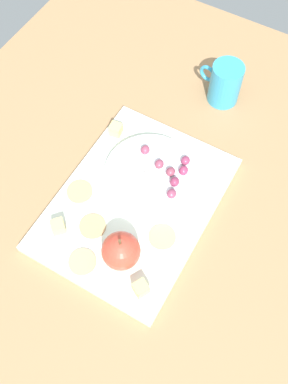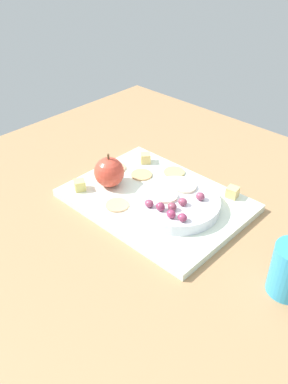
# 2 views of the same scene
# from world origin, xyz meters

# --- Properties ---
(table) EXTENTS (1.12, 0.98, 0.04)m
(table) POSITION_xyz_m (0.00, 0.00, 0.02)
(table) COLOR #9C764F
(table) RESTS_ON ground
(platter) EXTENTS (0.37, 0.28, 0.02)m
(platter) POSITION_xyz_m (-0.02, 0.00, 0.05)
(platter) COLOR silver
(platter) RESTS_ON table
(serving_dish) EXTENTS (0.18, 0.18, 0.02)m
(serving_dish) POSITION_xyz_m (0.03, -0.00, 0.07)
(serving_dish) COLOR silver
(serving_dish) RESTS_ON platter
(apple_whole) EXTENTS (0.07, 0.07, 0.07)m
(apple_whole) POSITION_xyz_m (-0.13, -0.04, 0.09)
(apple_whole) COLOR #C5402F
(apple_whole) RESTS_ON platter
(apple_stem) EXTENTS (0.01, 0.01, 0.01)m
(apple_stem) POSITION_xyz_m (-0.13, -0.04, 0.13)
(apple_stem) COLOR brown
(apple_stem) RESTS_ON apple_whole
(cheese_cube_0) EXTENTS (0.03, 0.03, 0.02)m
(cheese_cube_0) POSITION_xyz_m (-0.14, 0.09, 0.07)
(cheese_cube_0) COLOR #E0C573
(cheese_cube_0) RESTS_ON platter
(cheese_cube_1) EXTENTS (0.03, 0.03, 0.02)m
(cheese_cube_1) POSITION_xyz_m (0.09, 0.11, 0.07)
(cheese_cube_1) COLOR #E9C676
(cheese_cube_1) RESTS_ON platter
(cheese_cube_2) EXTENTS (0.03, 0.03, 0.02)m
(cheese_cube_2) POSITION_xyz_m (-0.17, -0.09, 0.07)
(cheese_cube_2) COLOR #E0D06F
(cheese_cube_2) RESTS_ON platter
(cracker_0) EXTENTS (0.05, 0.05, 0.00)m
(cracker_0) POSITION_xyz_m (-0.06, 0.10, 0.06)
(cracker_0) COLOR tan
(cracker_0) RESTS_ON platter
(cracker_1) EXTENTS (0.05, 0.05, 0.00)m
(cracker_1) POSITION_xyz_m (-0.11, 0.04, 0.06)
(cracker_1) COLOR tan
(cracker_1) RESTS_ON platter
(cracker_2) EXTENTS (0.05, 0.05, 0.00)m
(cracker_2) POSITION_xyz_m (-0.18, 0.02, 0.06)
(cracker_2) COLOR tan
(cracker_2) RESTS_ON platter
(cracker_3) EXTENTS (0.05, 0.05, 0.00)m
(cracker_3) POSITION_xyz_m (-0.06, -0.08, 0.06)
(cracker_3) COLOR tan
(cracker_3) RESTS_ON platter
(grape_0) EXTENTS (0.02, 0.02, 0.02)m
(grape_0) POSITION_xyz_m (0.03, -0.05, 0.09)
(grape_0) COLOR #822D4C
(grape_0) RESTS_ON serving_dish
(grape_1) EXTENTS (0.02, 0.02, 0.02)m
(grape_1) POSITION_xyz_m (0.01, -0.06, 0.09)
(grape_1) COLOR #883A56
(grape_1) RESTS_ON serving_dish
(grape_2) EXTENTS (0.02, 0.02, 0.02)m
(grape_2) POSITION_xyz_m (0.07, 0.03, 0.09)
(grape_2) COLOR #903D56
(grape_2) RESTS_ON serving_dish
(grape_3) EXTENTS (0.02, 0.02, 0.02)m
(grape_3) POSITION_xyz_m (0.06, -0.05, 0.09)
(grape_3) COLOR #943154
(grape_3) RESTS_ON serving_dish
(grape_4) EXTENTS (0.02, 0.02, 0.02)m
(grape_4) POSITION_xyz_m (0.08, -0.05, 0.09)
(grape_4) COLOR #893253
(grape_4) RESTS_ON serving_dish
(grape_5) EXTENTS (0.02, 0.02, 0.02)m
(grape_5) POSITION_xyz_m (0.05, -0.03, 0.09)
(grape_5) COLOR #833A4D
(grape_5) RESTS_ON serving_dish
(grape_6) EXTENTS (0.02, 0.02, 0.02)m
(grape_6) POSITION_xyz_m (0.05, -0.01, 0.09)
(grape_6) COLOR #8C3C53
(grape_6) RESTS_ON serving_dish
(apple_slice_0) EXTENTS (0.05, 0.05, 0.01)m
(apple_slice_0) POSITION_xyz_m (0.02, 0.04, 0.08)
(apple_slice_0) COLOR beige
(apple_slice_0) RESTS_ON serving_dish
(apple_slice_1) EXTENTS (0.05, 0.05, 0.01)m
(apple_slice_1) POSITION_xyz_m (0.01, -0.01, 0.08)
(apple_slice_1) COLOR beige
(apple_slice_1) RESTS_ON serving_dish
(cup) EXTENTS (0.07, 0.10, 0.09)m
(cup) POSITION_xyz_m (0.30, -0.03, 0.09)
(cup) COLOR #339AC4
(cup) RESTS_ON table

